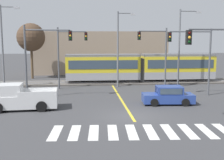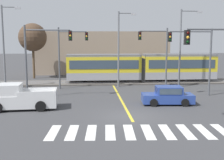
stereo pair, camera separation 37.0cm
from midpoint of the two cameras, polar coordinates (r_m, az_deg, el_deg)
The scene contains 27 objects.
ground_plane at distance 19.81m, azimuth 3.46°, elevation -7.39°, with size 200.00×200.00×0.00m, color #3D3D3F.
track_bed at distance 35.06m, azimuth -0.51°, elevation -0.49°, with size 120.00×4.00×0.18m, color #56514C.
rail_near at distance 34.33m, azimuth -0.41°, elevation -0.43°, with size 120.00×0.08×0.10m, color #939399.
rail_far at distance 35.75m, azimuth -0.61°, elevation -0.10°, with size 120.00×0.08×0.10m, color #939399.
light_rail_tram at distance 35.33m, azimuth 5.53°, elevation 2.74°, with size 18.50×2.64×3.43m.
crosswalk_stripe_0 at distance 16.76m, azimuth -12.05°, elevation -10.42°, with size 0.56×2.80×0.01m, color silver.
crosswalk_stripe_1 at distance 16.61m, azimuth -8.24°, elevation -10.50°, with size 0.56×2.80×0.01m, color silver.
crosswalk_stripe_2 at distance 16.52m, azimuth -4.38°, elevation -10.53°, with size 0.56×2.80×0.01m, color silver.
crosswalk_stripe_3 at distance 16.52m, azimuth -0.50°, elevation -10.52°, with size 0.56×2.80×0.01m, color silver.
crosswalk_stripe_4 at distance 16.58m, azimuth 3.36°, elevation -10.46°, with size 0.56×2.80×0.01m, color silver.
crosswalk_stripe_5 at distance 16.72m, azimuth 7.18°, elevation -10.35°, with size 0.56×2.80×0.01m, color silver.
crosswalk_stripe_6 at distance 16.93m, azimuth 10.92°, elevation -10.21°, with size 0.56×2.80×0.01m, color silver.
crosswalk_stripe_7 at distance 17.20m, azimuth 14.55°, elevation -10.02°, with size 0.56×2.80×0.01m, color silver.
crosswalk_stripe_8 at distance 17.54m, azimuth 18.04°, elevation -9.81°, with size 0.56×2.80×0.01m, color silver.
lane_centre_line at distance 25.74m, azimuth 1.33°, elevation -3.78°, with size 0.20×15.04×0.01m, color gold.
sedan_crossing at distance 23.81m, azimuth 10.87°, elevation -3.18°, with size 4.31×2.15×1.52m.
pickup_truck at distance 22.73m, azimuth -18.67°, elevation -3.62°, with size 5.51×2.47×1.98m.
traffic_light_mid_right at distance 27.81m, azimuth 16.33°, elevation 5.73°, with size 4.25×0.38×6.42m.
traffic_light_mid_left at distance 26.01m, azimuth -14.63°, elevation 5.84°, with size 4.25×0.38×6.63m.
traffic_light_far_right at distance 31.11m, azimuth 8.78°, elevation 6.24°, with size 3.25×0.38×6.63m.
traffic_light_far_left at distance 30.91m, azimuth -9.35°, elevation 6.19°, with size 3.25×0.38×6.67m.
traffic_light_near_right at distance 19.09m, azimuth 21.09°, elevation 4.33°, with size 3.75×0.38×6.40m.
street_lamp_west at distance 32.53m, azimuth -21.43°, elevation 7.12°, with size 2.05×0.28×9.01m.
street_lamp_centre at distance 31.95m, azimuth 1.18°, elevation 7.20°, with size 2.08×0.28×8.50m.
street_lamp_east at distance 33.07m, azimuth 13.59°, elevation 7.33°, with size 2.53×0.28×8.75m.
bare_tree_far_west at distance 40.62m, azimuth -16.39°, elevation 8.29°, with size 3.86×3.86×7.66m.
building_backdrop_far at distance 46.37m, azimuth -2.72°, elevation 5.60°, with size 21.30×6.00×6.68m, color gray.
Camera 1 is at (-3.19, -18.86, 5.24)m, focal length 45.00 mm.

